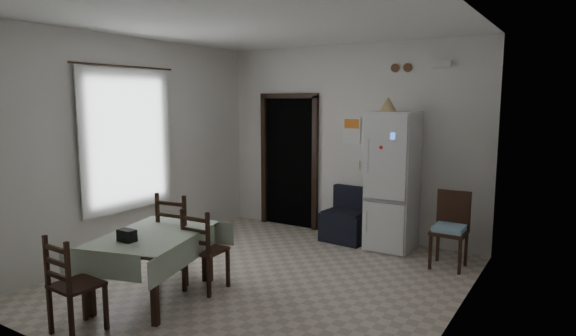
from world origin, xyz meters
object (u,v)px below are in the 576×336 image
at_px(corner_chair, 449,231).
at_px(dining_chair_far_right, 206,249).
at_px(dining_table, 155,265).
at_px(dining_chair_far_left, 182,235).
at_px(fridge, 393,181).
at_px(navy_seat, 347,215).
at_px(dining_chair_near_head, 77,284).

height_order(corner_chair, dining_chair_far_right, corner_chair).
relative_size(corner_chair, dining_chair_far_right, 1.03).
distance_m(dining_table, dining_chair_far_right, 0.56).
xyz_separation_m(dining_table, dining_chair_far_left, (-0.16, 0.57, 0.17)).
bearing_deg(dining_chair_far_left, fridge, -130.92).
distance_m(fridge, dining_chair_far_left, 2.96).
bearing_deg(fridge, navy_seat, 179.37).
distance_m(corner_chair, dining_chair_far_right, 2.98).
relative_size(navy_seat, dining_table, 0.58).
bearing_deg(fridge, dining_chair_far_left, -125.31).
bearing_deg(corner_chair, navy_seat, 165.40).
height_order(dining_table, dining_chair_near_head, dining_chair_near_head).
distance_m(navy_seat, dining_chair_far_right, 2.57).
xyz_separation_m(dining_table, dining_chair_far_right, (0.30, 0.45, 0.11)).
relative_size(dining_table, dining_chair_near_head, 1.48).
xyz_separation_m(dining_chair_far_left, dining_chair_far_right, (0.46, -0.12, -0.06)).
distance_m(dining_table, dining_chair_far_left, 0.61).
distance_m(fridge, dining_table, 3.39).
relative_size(fridge, corner_chair, 2.03).
bearing_deg(corner_chair, dining_chair_far_left, -142.13).
bearing_deg(dining_table, dining_chair_near_head, -105.93).
xyz_separation_m(fridge, dining_table, (-1.51, -2.97, -0.61)).
height_order(dining_table, dining_chair_far_left, dining_chair_far_left).
height_order(dining_table, dining_chair_far_right, dining_chair_far_right).
xyz_separation_m(navy_seat, dining_chair_far_left, (-0.98, -2.40, 0.13)).
height_order(navy_seat, dining_chair_near_head, dining_chair_near_head).
bearing_deg(dining_chair_near_head, fridge, -108.49).
height_order(corner_chair, dining_table, corner_chair).
bearing_deg(dining_table, corner_chair, 31.36).
relative_size(fridge, dining_table, 1.43).
height_order(fridge, dining_table, fridge).
height_order(fridge, dining_chair_far_right, fridge).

